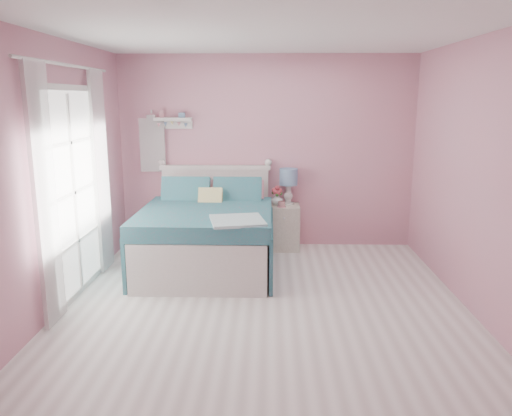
{
  "coord_description": "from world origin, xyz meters",
  "views": [
    {
      "loc": [
        0.04,
        -4.57,
        2.03
      ],
      "look_at": [
        -0.12,
        1.2,
        0.75
      ],
      "focal_mm": 35.0,
      "sensor_mm": 36.0,
      "label": 1
    }
  ],
  "objects_px": {
    "table_lamp": "(288,180)",
    "bed": "(208,235)",
    "vase": "(277,199)",
    "teacup": "(282,204)",
    "nightstand": "(284,227)"
  },
  "relations": [
    {
      "from": "bed",
      "to": "vase",
      "type": "bearing_deg",
      "value": 42.48
    },
    {
      "from": "nightstand",
      "to": "teacup",
      "type": "bearing_deg",
      "value": -107.33
    },
    {
      "from": "table_lamp",
      "to": "teacup",
      "type": "bearing_deg",
      "value": -117.01
    },
    {
      "from": "vase",
      "to": "nightstand",
      "type": "bearing_deg",
      "value": -9.78
    },
    {
      "from": "table_lamp",
      "to": "teacup",
      "type": "height_order",
      "value": "table_lamp"
    },
    {
      "from": "nightstand",
      "to": "table_lamp",
      "type": "xyz_separation_m",
      "value": [
        0.06,
        0.08,
        0.64
      ]
    },
    {
      "from": "bed",
      "to": "nightstand",
      "type": "xyz_separation_m",
      "value": [
        0.94,
        0.75,
        -0.09
      ]
    },
    {
      "from": "bed",
      "to": "nightstand",
      "type": "bearing_deg",
      "value": 38.91
    },
    {
      "from": "bed",
      "to": "vase",
      "type": "xyz_separation_m",
      "value": [
        0.85,
        0.77,
        0.3
      ]
    },
    {
      "from": "nightstand",
      "to": "teacup",
      "type": "xyz_separation_m",
      "value": [
        -0.03,
        -0.11,
        0.34
      ]
    },
    {
      "from": "bed",
      "to": "vase",
      "type": "relative_size",
      "value": 12.08
    },
    {
      "from": "table_lamp",
      "to": "bed",
      "type": "bearing_deg",
      "value": -140.53
    },
    {
      "from": "bed",
      "to": "vase",
      "type": "height_order",
      "value": "bed"
    },
    {
      "from": "vase",
      "to": "table_lamp",
      "type": "bearing_deg",
      "value": 21.09
    },
    {
      "from": "nightstand",
      "to": "teacup",
      "type": "relative_size",
      "value": 6.2
    }
  ]
}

